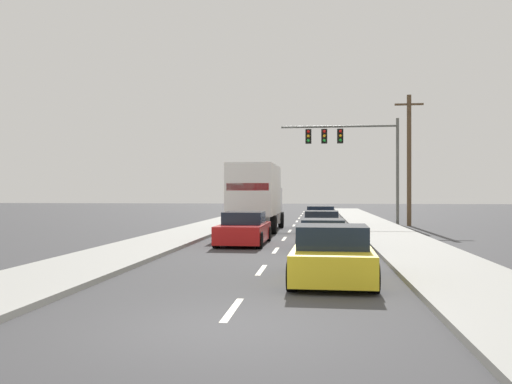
{
  "coord_description": "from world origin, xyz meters",
  "views": [
    {
      "loc": [
        1.53,
        -8.16,
        2.12
      ],
      "look_at": [
        -0.98,
        13.57,
        2.15
      ],
      "focal_mm": 37.61,
      "sensor_mm": 36.0,
      "label": 1
    }
  ],
  "objects_px": {
    "traffic_signal_mast": "(344,144)",
    "utility_pole_mid": "(409,158)",
    "box_truck": "(257,194)",
    "car_red": "(244,230)",
    "car_orange": "(322,224)",
    "car_yellow": "(332,256)",
    "car_navy": "(321,217)",
    "car_gray": "(323,235)"
  },
  "relations": [
    {
      "from": "box_truck",
      "to": "utility_pole_mid",
      "type": "xyz_separation_m",
      "value": [
        9.14,
        5.79,
        2.27
      ]
    },
    {
      "from": "car_orange",
      "to": "car_gray",
      "type": "relative_size",
      "value": 1.03
    },
    {
      "from": "traffic_signal_mast",
      "to": "car_yellow",
      "type": "bearing_deg",
      "value": -93.45
    },
    {
      "from": "car_navy",
      "to": "utility_pole_mid",
      "type": "bearing_deg",
      "value": 17.94
    },
    {
      "from": "car_navy",
      "to": "car_orange",
      "type": "height_order",
      "value": "car_navy"
    },
    {
      "from": "box_truck",
      "to": "car_navy",
      "type": "height_order",
      "value": "box_truck"
    },
    {
      "from": "car_yellow",
      "to": "traffic_signal_mast",
      "type": "xyz_separation_m",
      "value": [
        1.42,
        23.65,
        4.84
      ]
    },
    {
      "from": "box_truck",
      "to": "car_orange",
      "type": "distance_m",
      "value": 4.51
    },
    {
      "from": "car_orange",
      "to": "car_navy",
      "type": "bearing_deg",
      "value": 90.31
    },
    {
      "from": "car_red",
      "to": "utility_pole_mid",
      "type": "distance_m",
      "value": 16.37
    },
    {
      "from": "car_gray",
      "to": "traffic_signal_mast",
      "type": "bearing_deg",
      "value": 84.51
    },
    {
      "from": "car_yellow",
      "to": "traffic_signal_mast",
      "type": "bearing_deg",
      "value": 86.55
    },
    {
      "from": "car_gray",
      "to": "utility_pole_mid",
      "type": "relative_size",
      "value": 0.51
    },
    {
      "from": "box_truck",
      "to": "car_red",
      "type": "height_order",
      "value": "box_truck"
    },
    {
      "from": "car_navy",
      "to": "utility_pole_mid",
      "type": "distance_m",
      "value": 6.99
    },
    {
      "from": "car_red",
      "to": "car_gray",
      "type": "xyz_separation_m",
      "value": [
        3.22,
        -1.51,
        -0.08
      ]
    },
    {
      "from": "car_yellow",
      "to": "car_navy",
      "type": "bearing_deg",
      "value": 90.5
    },
    {
      "from": "car_yellow",
      "to": "utility_pole_mid",
      "type": "xyz_separation_m",
      "value": [
        5.45,
        22.12,
        3.72
      ]
    },
    {
      "from": "car_navy",
      "to": "car_orange",
      "type": "xyz_separation_m",
      "value": [
        0.03,
        -6.33,
        -0.04
      ]
    },
    {
      "from": "car_orange",
      "to": "utility_pole_mid",
      "type": "relative_size",
      "value": 0.52
    },
    {
      "from": "car_red",
      "to": "car_yellow",
      "type": "xyz_separation_m",
      "value": [
        3.36,
        -8.84,
        -0.0
      ]
    },
    {
      "from": "box_truck",
      "to": "car_red",
      "type": "xyz_separation_m",
      "value": [
        0.32,
        -7.49,
        -1.45
      ]
    },
    {
      "from": "traffic_signal_mast",
      "to": "utility_pole_mid",
      "type": "bearing_deg",
      "value": -20.82
    },
    {
      "from": "car_navy",
      "to": "box_truck",
      "type": "bearing_deg",
      "value": -131.47
    },
    {
      "from": "box_truck",
      "to": "utility_pole_mid",
      "type": "relative_size",
      "value": 0.93
    },
    {
      "from": "car_navy",
      "to": "utility_pole_mid",
      "type": "height_order",
      "value": "utility_pole_mid"
    },
    {
      "from": "car_orange",
      "to": "traffic_signal_mast",
      "type": "xyz_separation_m",
      "value": [
        1.57,
        9.68,
        4.89
      ]
    },
    {
      "from": "car_orange",
      "to": "car_yellow",
      "type": "bearing_deg",
      "value": -89.41
    },
    {
      "from": "car_orange",
      "to": "car_gray",
      "type": "height_order",
      "value": "car_orange"
    },
    {
      "from": "box_truck",
      "to": "traffic_signal_mast",
      "type": "xyz_separation_m",
      "value": [
        5.11,
        7.32,
        3.39
      ]
    },
    {
      "from": "car_orange",
      "to": "car_yellow",
      "type": "xyz_separation_m",
      "value": [
        0.14,
        -13.98,
        0.05
      ]
    },
    {
      "from": "car_red",
      "to": "traffic_signal_mast",
      "type": "bearing_deg",
      "value": 72.08
    },
    {
      "from": "car_red",
      "to": "car_orange",
      "type": "xyz_separation_m",
      "value": [
        3.22,
        5.13,
        -0.05
      ]
    },
    {
      "from": "car_yellow",
      "to": "utility_pole_mid",
      "type": "bearing_deg",
      "value": 76.16
    },
    {
      "from": "car_navy",
      "to": "traffic_signal_mast",
      "type": "distance_m",
      "value": 6.11
    },
    {
      "from": "car_navy",
      "to": "traffic_signal_mast",
      "type": "height_order",
      "value": "traffic_signal_mast"
    },
    {
      "from": "car_orange",
      "to": "car_yellow",
      "type": "relative_size",
      "value": 1.08
    },
    {
      "from": "car_gray",
      "to": "traffic_signal_mast",
      "type": "xyz_separation_m",
      "value": [
        1.57,
        16.33,
        4.92
      ]
    },
    {
      "from": "car_gray",
      "to": "utility_pole_mid",
      "type": "distance_m",
      "value": 16.27
    },
    {
      "from": "car_orange",
      "to": "box_truck",
      "type": "bearing_deg",
      "value": 146.34
    },
    {
      "from": "car_navy",
      "to": "car_gray",
      "type": "bearing_deg",
      "value": -89.85
    },
    {
      "from": "car_orange",
      "to": "traffic_signal_mast",
      "type": "distance_m",
      "value": 10.96
    }
  ]
}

